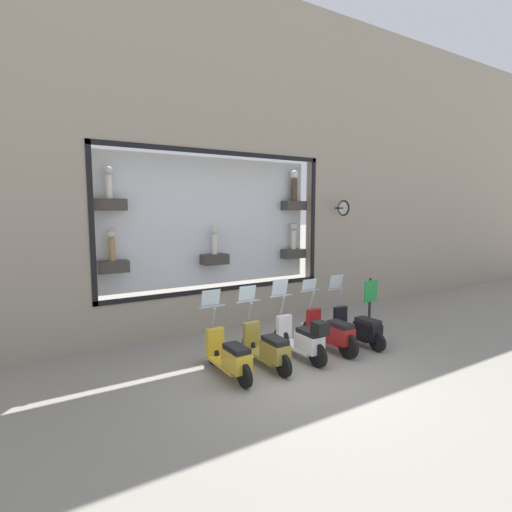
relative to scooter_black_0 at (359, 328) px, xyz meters
name	(u,v)px	position (x,y,z in m)	size (l,w,h in m)	color
ground_plane	(297,372)	(-0.53, 2.27, -0.41)	(120.00, 120.00, 0.00)	gray
building_facade	(216,156)	(3.08, 2.27, 4.25)	(1.17, 36.00, 9.11)	gray
scooter_black_0	(359,328)	(0.00, 0.00, 0.00)	(1.79, 0.61, 1.60)	black
scooter_red_1	(331,332)	(0.01, 0.88, 0.03)	(1.81, 0.60, 1.57)	black
scooter_white_2	(303,339)	(-0.06, 1.77, 0.06)	(1.80, 0.60, 1.65)	black
scooter_olive_3	(268,348)	(0.00, 2.65, 0.00)	(1.79, 0.60, 1.59)	black
scooter_yellow_4	(230,356)	(0.00, 3.53, 0.00)	(1.79, 0.60, 1.59)	black
shop_sign_post	(370,305)	(0.34, -0.73, 0.39)	(0.36, 0.45, 1.51)	#232326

